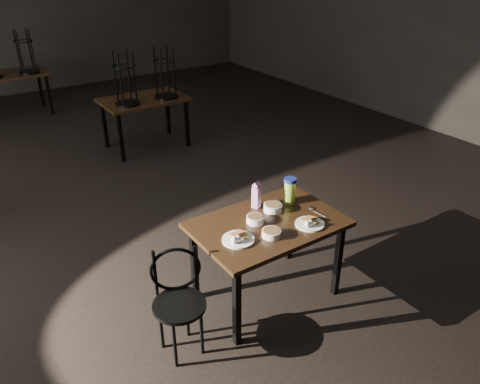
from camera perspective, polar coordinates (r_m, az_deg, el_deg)
main_table at (r=3.82m, az=3.39°, el=-4.69°), size 1.20×0.80×0.75m
plate_left at (r=3.54m, az=-0.22°, el=-5.64°), size 0.25×0.25×0.08m
plate_right at (r=3.77m, az=8.51°, el=-3.73°), size 0.23×0.23×0.08m
bowl_near at (r=3.76m, az=1.88°, el=-3.31°), size 0.14×0.14×0.06m
bowl_far at (r=3.93m, az=4.03°, el=-1.86°), size 0.16×0.16×0.06m
bowl_big at (r=3.60m, az=3.85°, el=-5.01°), size 0.15×0.15×0.05m
juice_carton at (r=3.93m, az=1.99°, el=-0.45°), size 0.08×0.08×0.24m
water_bottle at (r=4.01m, az=6.08°, el=0.19°), size 0.14×0.14×0.24m
spoon at (r=3.99m, az=8.83°, el=-2.06°), size 0.05×0.20×0.01m
bentwood_chair at (r=3.50m, az=-7.56°, el=-12.23°), size 0.44×0.43×0.82m
bg_table_right at (r=7.03m, az=-11.57°, el=11.06°), size 1.20×0.80×1.48m
bg_table_far at (r=9.25m, az=-26.27°, el=12.82°), size 1.20×0.80×1.48m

